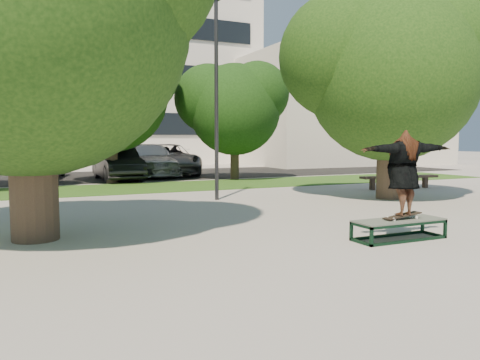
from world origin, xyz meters
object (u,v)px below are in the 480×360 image
tree_right (388,67)px  bench (399,178)px  grind_box (399,229)px  car_silver_b (149,160)px  car_silver_a (45,165)px  car_dark (117,163)px  car_grey (167,159)px  lamppost (216,97)px

tree_right → bench: (2.58, 2.09, -3.68)m
tree_right → grind_box: 7.40m
tree_right → car_silver_b: (-4.48, 12.25, -3.28)m
tree_right → car_silver_a: 16.33m
grind_box → car_dark: 15.47m
car_silver_b → car_silver_a: bearing=174.3°
car_grey → car_silver_b: size_ratio=1.04×
lamppost → car_silver_b: bearing=87.6°
grind_box → car_dark: car_dark is taller
tree_right → lamppost: bearing=158.7°
tree_right → lamppost: size_ratio=1.07×
car_silver_b → car_dark: bearing=-134.8°
bench → car_silver_b: car_silver_b is taller
car_grey → car_silver_b: car_silver_b is taller
tree_right → car_silver_a: tree_right is taller
car_dark → car_grey: 3.76m
tree_right → car_grey: (-3.42, 12.68, -3.28)m
grind_box → car_dark: (-2.42, 15.27, 0.57)m
tree_right → car_dark: tree_right is taller
lamppost → car_silver_a: lamppost is taller
tree_right → car_dark: (-6.42, 10.42, -3.33)m
bench → car_silver_b: 12.39m
lamppost → car_silver_a: size_ratio=1.59×
grind_box → lamppost: bearing=97.8°
lamppost → bench: 7.99m
grind_box → car_silver_b: car_silver_b is taller
car_grey → lamppost: bearing=-92.6°
grind_box → bench: (6.58, 6.94, 0.22)m
bench → car_silver_a: size_ratio=0.84×
lamppost → grind_box: 7.45m
lamppost → bench: (7.50, 0.17, -2.74)m
car_grey → car_dark: bearing=-137.6°
bench → car_silver_a: car_silver_a is taller
car_silver_a → car_dark: (3.00, -2.47, 0.11)m
car_dark → tree_right: bearing=-59.9°
car_silver_a → grind_box: bearing=-61.1°
tree_right → grind_box: bearing=-129.5°
grind_box → car_silver_b: (-0.49, 17.10, 0.63)m
bench → car_silver_a: 16.15m
tree_right → lamppost: (-4.92, 1.92, -0.94)m
grind_box → car_grey: size_ratio=0.31×
lamppost → car_silver_a: bearing=112.3°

